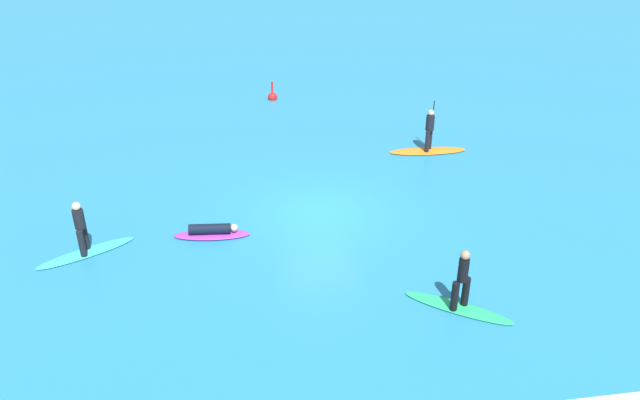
{
  "coord_description": "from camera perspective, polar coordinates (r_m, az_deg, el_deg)",
  "views": [
    {
      "loc": [
        -2.75,
        -19.09,
        11.28
      ],
      "look_at": [
        0.0,
        0.0,
        0.5
      ],
      "focal_mm": 36.27,
      "sensor_mm": 36.0,
      "label": 1
    }
  ],
  "objects": [
    {
      "name": "ground_plane",
      "position": [
        22.35,
        0.0,
        -1.12
      ],
      "size": [
        120.0,
        120.0,
        0.0
      ],
      "primitive_type": "plane",
      "color": "teal",
      "rests_on": "ground"
    },
    {
      "name": "surfer_on_teal_board",
      "position": [
        21.19,
        -20.15,
        -3.32
      ],
      "size": [
        2.98,
        1.91,
        1.84
      ],
      "rotation": [
        0.0,
        0.0,
        0.47
      ],
      "color": "#33C6CC",
      "rests_on": "ground_plane"
    },
    {
      "name": "surfer_on_purple_board",
      "position": [
        21.26,
        -9.53,
        -2.78
      ],
      "size": [
        2.5,
        0.88,
        0.44
      ],
      "rotation": [
        0.0,
        0.0,
        6.19
      ],
      "color": "purple",
      "rests_on": "ground_plane"
    },
    {
      "name": "surfer_on_green_board",
      "position": [
        18.1,
        12.26,
        -8.13
      ],
      "size": [
        2.84,
        2.21,
        1.91
      ],
      "rotation": [
        0.0,
        0.0,
        2.54
      ],
      "color": "#23B266",
      "rests_on": "ground_plane"
    },
    {
      "name": "surfer_on_orange_board",
      "position": [
        26.96,
        9.55,
        5.12
      ],
      "size": [
        3.22,
        0.9,
        2.17
      ],
      "rotation": [
        0.0,
        0.0,
        6.23
      ],
      "color": "orange",
      "rests_on": "ground_plane"
    },
    {
      "name": "marker_buoy",
      "position": [
        32.51,
        -4.21,
        9.09
      ],
      "size": [
        0.47,
        0.47,
        1.02
      ],
      "color": "red",
      "rests_on": "ground_plane"
    }
  ]
}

